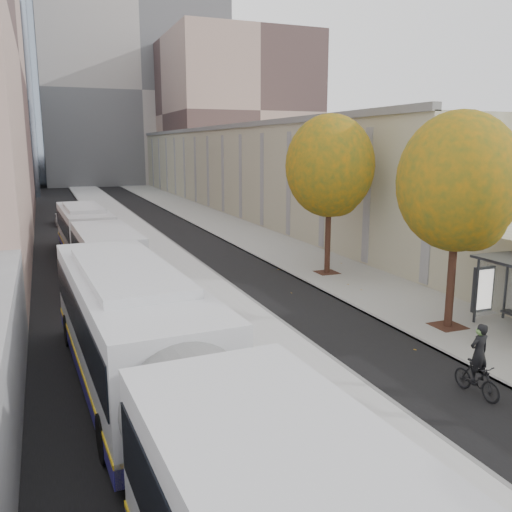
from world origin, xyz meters
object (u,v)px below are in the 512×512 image
cyclist (478,369)px  bus_far (92,240)px  distant_car (66,215)px  bus_near (171,386)px

cyclist → bus_far: bearing=109.3°
bus_far → distant_car: bus_far is taller
cyclist → bus_near: bearing=178.0°
bus_far → cyclist: 21.15m
bus_near → bus_far: bearing=86.7°
bus_near → cyclist: (8.12, 0.11, -0.98)m
distant_car → bus_far: bearing=-85.6°
bus_far → cyclist: (7.97, -19.57, -0.79)m
distant_car → bus_near: bearing=-86.9°
distant_car → cyclist: bearing=-74.7°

